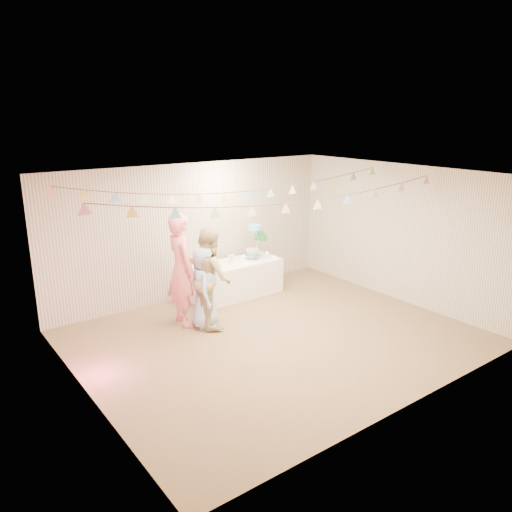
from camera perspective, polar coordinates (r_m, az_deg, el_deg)
floor at (r=8.18m, az=2.24°, el=-9.26°), size 6.00×6.00×0.00m
ceiling at (r=7.44m, az=2.46°, el=9.14°), size 6.00×6.00×0.00m
back_wall at (r=9.72m, az=-6.94°, el=2.89°), size 6.00×6.00×0.00m
front_wall at (r=6.08m, az=17.35°, el=-5.89°), size 6.00×6.00×0.00m
left_wall at (r=6.37m, az=-19.29°, el=-5.07°), size 5.00×5.00×0.00m
right_wall at (r=9.81m, az=16.14°, el=2.50°), size 5.00×5.00×0.00m
table at (r=9.82m, az=-2.37°, el=-2.66°), size 1.84×0.73×0.69m
cake_stand at (r=9.95m, az=0.04°, el=2.16°), size 0.63×0.37×0.71m
cake_bottom at (r=9.89m, az=-0.45°, el=0.47°), size 0.31×0.31×0.15m
cake_middle at (r=10.13m, az=0.55°, el=2.42°), size 0.27×0.27×0.22m
cake_top_tier at (r=9.83m, az=-0.14°, el=3.62°), size 0.25×0.25×0.19m
platter at (r=9.38m, az=-4.94°, el=-0.96°), size 0.33×0.33×0.02m
posy at (r=9.69m, az=-2.83°, el=0.10°), size 0.14×0.14×0.17m
person_adult_a at (r=8.44m, az=-8.49°, el=-1.53°), size 0.54×0.76×1.94m
person_adult_b at (r=8.39m, az=-5.23°, el=-2.43°), size 0.82×0.95×1.69m
person_child at (r=8.36m, az=-5.89°, el=-3.52°), size 0.75×0.82×1.41m
bunting_back at (r=8.35m, az=-2.35°, el=8.17°), size 5.60×1.10×0.40m
bunting_front at (r=7.33m, az=3.42°, el=6.80°), size 5.60×0.90×0.36m
tealight_0 at (r=9.19m, az=-6.00°, el=-1.72°), size 0.04×0.04×0.03m
tealight_1 at (r=9.68m, az=-4.71°, el=-0.76°), size 0.04×0.04×0.03m
tealight_2 at (r=9.60m, az=-1.16°, el=-0.85°), size 0.04×0.04×0.03m
tealight_3 at (r=10.08m, az=-1.45°, el=-0.02°), size 0.04×0.04×0.03m
tealight_4 at (r=10.04m, az=2.06°, el=-0.08°), size 0.04×0.04×0.03m
tealight_5 at (r=10.34m, az=1.27°, el=0.40°), size 0.04×0.04×0.03m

